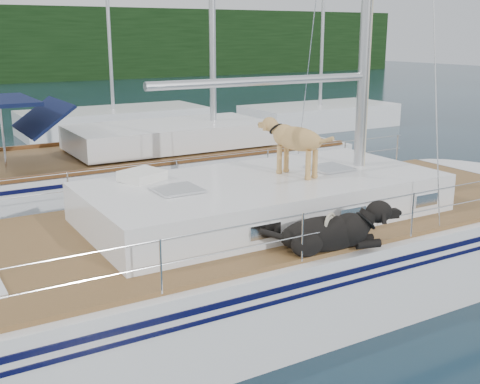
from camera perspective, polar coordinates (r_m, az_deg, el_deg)
ground at (r=8.97m, az=-2.13°, el=-10.64°), size 120.00×120.00×0.00m
main_sailboat at (r=8.74m, az=-1.58°, el=-6.51°), size 12.00×3.95×14.01m
neighbor_sailboat at (r=14.59m, az=-10.45°, el=1.78°), size 11.00×3.50×13.30m
bg_boat_center at (r=24.66m, az=-11.88°, el=6.57°), size 7.20×3.00×11.65m
bg_boat_east at (r=25.84m, az=7.55°, el=7.13°), size 6.40×3.00×11.65m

